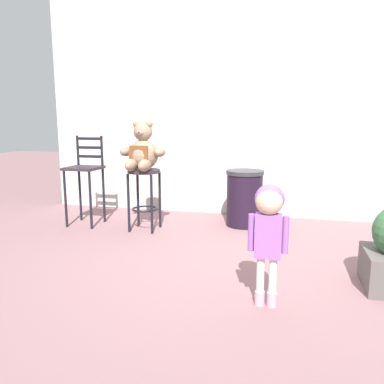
{
  "coord_description": "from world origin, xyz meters",
  "views": [
    {
      "loc": [
        0.41,
        -3.52,
        1.31
      ],
      "look_at": [
        -0.5,
        0.04,
        0.64
      ],
      "focal_mm": 35.5,
      "sensor_mm": 36.0,
      "label": 1
    }
  ],
  "objects_px": {
    "bar_stool_with_teddy": "(144,187)",
    "teddy_bear": "(143,152)",
    "trash_bin": "(244,198)",
    "child_walking": "(269,219)",
    "bar_chair_empty": "(85,173)"
  },
  "relations": [
    {
      "from": "teddy_bear",
      "to": "trash_bin",
      "type": "xyz_separation_m",
      "value": [
        1.17,
        0.53,
        -0.61
      ]
    },
    {
      "from": "trash_bin",
      "to": "child_walking",
      "type": "bearing_deg",
      "value": -79.16
    },
    {
      "from": "trash_bin",
      "to": "bar_chair_empty",
      "type": "distance_m",
      "value": 2.08
    },
    {
      "from": "bar_chair_empty",
      "to": "trash_bin",
      "type": "bearing_deg",
      "value": 12.05
    },
    {
      "from": "teddy_bear",
      "to": "child_walking",
      "type": "relative_size",
      "value": 0.66
    },
    {
      "from": "child_walking",
      "to": "bar_chair_empty",
      "type": "height_order",
      "value": "bar_chair_empty"
    },
    {
      "from": "bar_chair_empty",
      "to": "child_walking",
      "type": "bearing_deg",
      "value": -35.47
    },
    {
      "from": "bar_stool_with_teddy",
      "to": "teddy_bear",
      "type": "xyz_separation_m",
      "value": [
        0.0,
        -0.03,
        0.43
      ]
    },
    {
      "from": "teddy_bear",
      "to": "trash_bin",
      "type": "relative_size",
      "value": 0.82
    },
    {
      "from": "teddy_bear",
      "to": "bar_chair_empty",
      "type": "xyz_separation_m",
      "value": [
        -0.84,
        0.1,
        -0.3
      ]
    },
    {
      "from": "bar_stool_with_teddy",
      "to": "bar_chair_empty",
      "type": "height_order",
      "value": "bar_chair_empty"
    },
    {
      "from": "child_walking",
      "to": "trash_bin",
      "type": "bearing_deg",
      "value": 51.95
    },
    {
      "from": "teddy_bear",
      "to": "bar_chair_empty",
      "type": "relative_size",
      "value": 0.51
    },
    {
      "from": "teddy_bear",
      "to": "child_walking",
      "type": "xyz_separation_m",
      "value": [
        1.58,
        -1.63,
        -0.32
      ]
    },
    {
      "from": "bar_stool_with_teddy",
      "to": "child_walking",
      "type": "distance_m",
      "value": 2.3
    }
  ]
}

